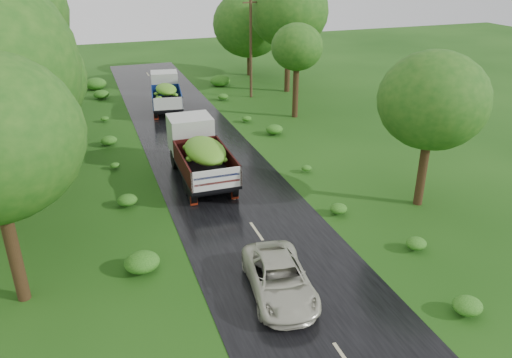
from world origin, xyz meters
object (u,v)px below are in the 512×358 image
utility_pole (251,46)px  car (279,279)px  truck_far (166,91)px  truck_near (199,150)px

utility_pole → car: bearing=-120.8°
truck_far → car: 24.01m
truck_near → utility_pole: (7.86, 14.42, 2.56)m
truck_near → car: 10.69m
truck_near → truck_far: (0.64, 13.35, -0.20)m
truck_near → truck_far: size_ratio=1.10×
truck_near → utility_pole: utility_pole is taller
car → utility_pole: 26.42m
car → truck_near: bearing=99.3°
truck_far → utility_pole: bearing=16.2°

